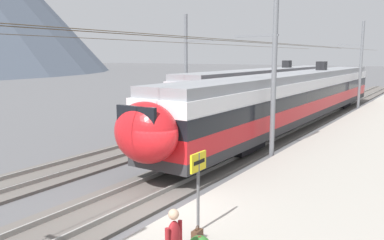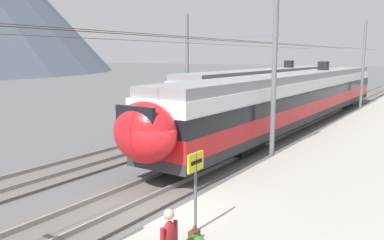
% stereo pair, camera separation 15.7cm
% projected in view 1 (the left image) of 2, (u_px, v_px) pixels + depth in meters
% --- Properties ---
extents(ground_plane, '(400.00, 400.00, 0.00)m').
position_uv_depth(ground_plane, '(163.00, 211.00, 12.93)').
color(ground_plane, '#565659').
extents(platform_slab, '(120.00, 7.19, 0.31)m').
position_uv_depth(platform_slab, '(292.00, 240.00, 10.55)').
color(platform_slab, '#A39E93').
rests_on(platform_slab, ground).
extents(track_near, '(120.00, 3.00, 0.28)m').
position_uv_depth(track_near, '(128.00, 200.00, 13.72)').
color(track_near, '#5B5651').
rests_on(track_near, ground).
extents(track_far, '(120.00, 3.00, 0.28)m').
position_uv_depth(track_far, '(40.00, 177.00, 16.35)').
color(track_far, '#5B5651').
rests_on(track_far, ground).
extents(train_near_platform, '(35.19, 2.86, 4.27)m').
position_uv_depth(train_near_platform, '(298.00, 95.00, 28.10)').
color(train_near_platform, '#2D2D30').
rests_on(train_near_platform, track_near).
extents(train_far_track, '(29.85, 2.88, 4.27)m').
position_uv_depth(train_far_track, '(267.00, 87.00, 35.74)').
color(train_far_track, '#2D2D30').
rests_on(train_far_track, track_far).
extents(catenary_mast_mid, '(44.27, 2.26, 8.48)m').
position_uv_depth(catenary_mast_mid, '(271.00, 69.00, 18.77)').
color(catenary_mast_mid, slate).
rests_on(catenary_mast_mid, ground).
extents(catenary_mast_east, '(44.27, 2.26, 8.12)m').
position_uv_depth(catenary_mast_east, '(359.00, 64.00, 36.29)').
color(catenary_mast_east, slate).
rests_on(catenary_mast_east, ground).
extents(catenary_mast_far_side, '(44.27, 2.36, 7.89)m').
position_uv_depth(catenary_mast_far_side, '(188.00, 68.00, 28.13)').
color(catenary_mast_far_side, slate).
rests_on(catenary_mast_far_side, ground).
extents(platform_sign, '(0.70, 0.08, 2.19)m').
position_uv_depth(platform_sign, '(198.00, 174.00, 10.46)').
color(platform_sign, '#59595B').
rests_on(platform_sign, platform_slab).
extents(handbag_near_sign, '(0.32, 0.18, 0.41)m').
position_uv_depth(handbag_near_sign, '(197.00, 235.00, 10.17)').
color(handbag_near_sign, '#472D1E').
rests_on(handbag_near_sign, platform_slab).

